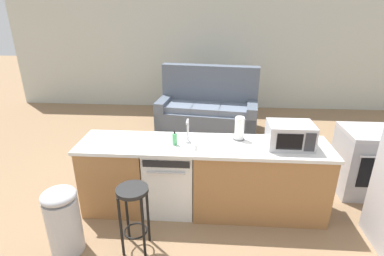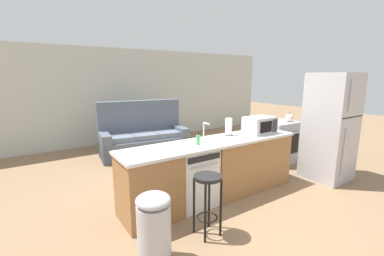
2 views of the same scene
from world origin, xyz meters
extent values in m
plane|color=#896B4C|center=(0.00, 0.00, 0.00)|extent=(24.00, 24.00, 0.00)
cube|color=beige|center=(0.30, 4.20, 1.30)|extent=(10.00, 0.06, 2.60)
cube|color=#9E6B3D|center=(-0.93, 0.00, 0.43)|extent=(0.75, 0.62, 0.86)
cube|color=#9E6B3D|center=(0.83, 0.00, 0.43)|extent=(1.55, 0.62, 0.86)
cube|color=silver|center=(0.15, 0.00, 0.88)|extent=(2.94, 0.66, 0.04)
cube|color=#3F2A18|center=(0.15, 0.00, 0.04)|extent=(2.86, 0.56, 0.08)
cube|color=white|center=(-0.25, 0.00, 0.42)|extent=(0.58, 0.58, 0.84)
cube|color=black|center=(-0.25, -0.30, 0.78)|extent=(0.52, 0.01, 0.08)
cylinder|color=#B2B2B7|center=(-0.25, -0.31, 0.68)|extent=(0.44, 0.02, 0.02)
cube|color=#A8AAB2|center=(2.35, 0.55, 0.42)|extent=(0.76, 0.64, 0.85)
cube|color=black|center=(2.35, 0.22, 0.47)|extent=(0.53, 0.01, 0.43)
cylinder|color=silver|center=(2.35, 0.20, 0.70)|extent=(0.61, 0.03, 0.03)
cube|color=#B7B7BC|center=(2.35, 0.55, 0.88)|extent=(0.76, 0.64, 0.05)
torus|color=black|center=(2.18, 0.42, 0.89)|extent=(0.16, 0.16, 0.01)
torus|color=black|center=(2.52, 0.42, 0.89)|extent=(0.16, 0.16, 0.01)
torus|color=black|center=(2.18, 0.68, 0.89)|extent=(0.16, 0.16, 0.01)
torus|color=black|center=(2.52, 0.68, 0.89)|extent=(0.16, 0.16, 0.01)
cube|color=#B7B7BC|center=(2.35, -0.55, 0.96)|extent=(0.72, 0.70, 1.91)
cylinder|color=#B2B2B7|center=(2.15, -0.92, 1.55)|extent=(0.02, 0.02, 0.51)
cylinder|color=#B2B2B7|center=(2.15, -0.92, 0.59)|extent=(0.02, 0.02, 0.83)
cube|color=black|center=(2.35, -0.90, 1.19)|extent=(0.68, 0.01, 0.01)
cube|color=#B7B7BC|center=(1.12, 0.00, 1.04)|extent=(0.50, 0.36, 0.28)
cube|color=black|center=(1.08, -0.18, 1.04)|extent=(0.27, 0.01, 0.18)
cube|color=#2D2D33|center=(1.29, -0.18, 1.04)|extent=(0.11, 0.01, 0.21)
cylinder|color=silver|center=(-0.03, 0.02, 0.92)|extent=(0.07, 0.07, 0.03)
cylinder|color=silver|center=(-0.03, 0.02, 1.06)|extent=(0.02, 0.02, 0.26)
cylinder|color=silver|center=(-0.03, -0.05, 1.19)|extent=(0.02, 0.14, 0.02)
cylinder|color=#4C4C51|center=(0.57, 0.16, 0.91)|extent=(0.14, 0.14, 0.01)
cylinder|color=white|center=(0.57, 0.16, 1.05)|extent=(0.11, 0.11, 0.27)
cylinder|color=#4CB266|center=(-0.18, -0.05, 0.97)|extent=(0.06, 0.06, 0.14)
cylinder|color=black|center=(-0.18, -0.05, 1.06)|extent=(0.02, 0.02, 0.04)
sphere|color=silver|center=(2.52, 0.42, 0.99)|extent=(0.17, 0.17, 0.17)
sphere|color=black|center=(2.52, 0.42, 1.08)|extent=(0.03, 0.03, 0.03)
cone|color=silver|center=(2.60, 0.42, 1.00)|extent=(0.08, 0.04, 0.06)
cylinder|color=black|center=(-0.52, -0.73, 0.72)|extent=(0.32, 0.32, 0.04)
cylinder|color=black|center=(-0.63, -0.84, 0.35)|extent=(0.03, 0.03, 0.70)
cylinder|color=black|center=(-0.41, -0.84, 0.35)|extent=(0.03, 0.03, 0.70)
cylinder|color=black|center=(-0.63, -0.61, 0.35)|extent=(0.03, 0.03, 0.70)
cylinder|color=black|center=(-0.41, -0.61, 0.35)|extent=(0.03, 0.03, 0.70)
torus|color=black|center=(-0.52, -0.73, 0.22)|extent=(0.25, 0.25, 0.02)
cylinder|color=#B7B7BC|center=(-1.24, -0.80, 0.31)|extent=(0.34, 0.34, 0.62)
ellipsoid|color=#B7B7BC|center=(-1.24, -0.80, 0.67)|extent=(0.35, 0.35, 0.14)
cube|color=#515B6B|center=(0.14, 2.66, 0.21)|extent=(2.10, 1.15, 0.42)
cube|color=#515B6B|center=(0.19, 2.99, 0.64)|extent=(2.01, 0.50, 1.27)
cube|color=#515B6B|center=(-0.75, 2.78, 0.31)|extent=(0.31, 0.92, 0.62)
cube|color=#515B6B|center=(1.03, 2.54, 0.31)|extent=(0.31, 0.92, 0.62)
cube|color=slate|center=(-0.41, 2.68, 0.48)|extent=(0.64, 0.70, 0.12)
cube|color=slate|center=(0.14, 2.61, 0.48)|extent=(0.64, 0.70, 0.12)
cube|color=slate|center=(0.68, 2.54, 0.48)|extent=(0.64, 0.70, 0.12)
camera|label=1|loc=(0.23, -3.15, 2.38)|focal=28.00mm
camera|label=2|loc=(-2.20, -2.92, 1.85)|focal=24.00mm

